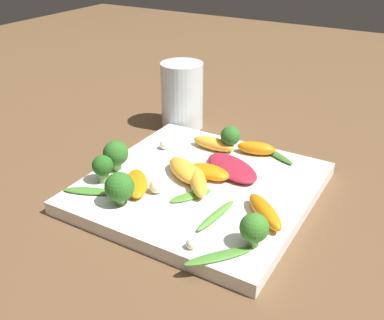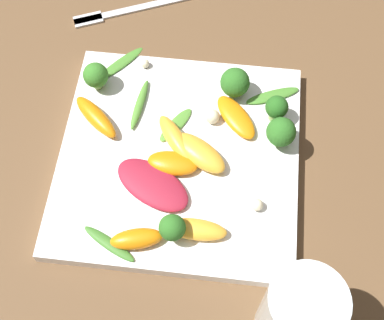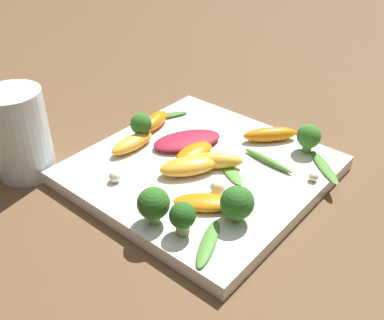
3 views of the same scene
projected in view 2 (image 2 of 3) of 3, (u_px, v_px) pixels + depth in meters
name	position (u px, v px, depth m)	size (l,w,h in m)	color
ground_plane	(179.00, 162.00, 0.68)	(2.40, 2.40, 0.00)	brown
plate	(179.00, 158.00, 0.67)	(0.29, 0.29, 0.02)	white
drinking_glass	(298.00, 314.00, 0.53)	(0.08, 0.08, 0.12)	silver
fork	(123.00, 11.00, 0.79)	(0.09, 0.18, 0.01)	silver
radicchio_leaf_0	(153.00, 185.00, 0.63)	(0.09, 0.11, 0.01)	maroon
orange_segment_0	(196.00, 229.00, 0.60)	(0.03, 0.07, 0.02)	#FCAD33
orange_segment_1	(96.00, 117.00, 0.67)	(0.07, 0.07, 0.02)	orange
orange_segment_2	(137.00, 239.00, 0.60)	(0.04, 0.06, 0.02)	orange
orange_segment_3	(175.00, 139.00, 0.66)	(0.07, 0.06, 0.02)	#FCAD33
orange_segment_4	(236.00, 117.00, 0.68)	(0.08, 0.07, 0.01)	orange
orange_segment_5	(173.00, 163.00, 0.64)	(0.04, 0.06, 0.02)	orange
orange_segment_6	(199.00, 156.00, 0.65)	(0.07, 0.08, 0.02)	#FCAD33
broccoli_floret_0	(96.00, 76.00, 0.69)	(0.03, 0.03, 0.04)	#84AD5B
broccoli_floret_1	(172.00, 228.00, 0.59)	(0.03, 0.03, 0.04)	#84AD5B
broccoli_floret_2	(277.00, 108.00, 0.66)	(0.03, 0.03, 0.04)	#84AD5B
broccoli_floret_3	(281.00, 132.00, 0.65)	(0.04, 0.04, 0.04)	#84AD5B
broccoli_floret_4	(235.00, 83.00, 0.68)	(0.04, 0.04, 0.04)	#84AD5B
arugula_sprig_0	(109.00, 244.00, 0.60)	(0.05, 0.07, 0.01)	#3D7528
arugula_sprig_1	(140.00, 104.00, 0.69)	(0.08, 0.02, 0.01)	#518E33
arugula_sprig_2	(176.00, 125.00, 0.68)	(0.06, 0.05, 0.00)	#518E33
arugula_sprig_3	(120.00, 64.00, 0.72)	(0.07, 0.06, 0.00)	#47842D
arugula_sprig_4	(273.00, 96.00, 0.70)	(0.04, 0.07, 0.01)	#47842D
macadamia_nut_0	(212.00, 116.00, 0.67)	(0.02, 0.02, 0.02)	beige
macadamia_nut_1	(145.00, 63.00, 0.72)	(0.01, 0.01, 0.01)	beige
macadamia_nut_2	(257.00, 205.00, 0.62)	(0.01, 0.01, 0.01)	beige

